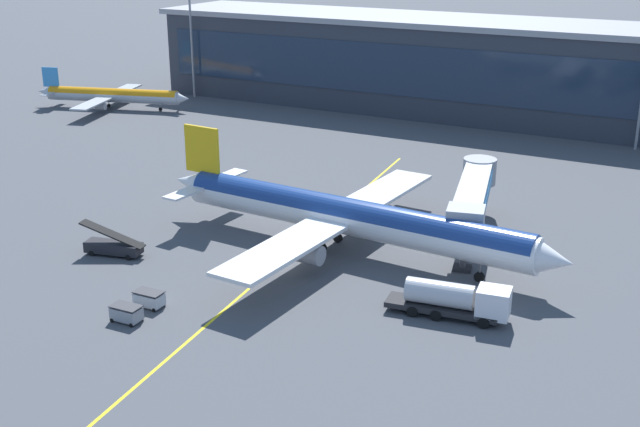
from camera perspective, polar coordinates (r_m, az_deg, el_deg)
The scene contains 11 objects.
ground_plane at distance 82.66m, azimuth -2.76°, elevation -3.44°, with size 700.00×700.00×0.00m, color #47494F.
apron_lead_in_line at distance 84.40m, azimuth -2.25°, elevation -2.92°, with size 0.30×80.00×0.01m, color yellow.
terminal_building at distance 144.26m, azimuth 19.80°, elevation 8.99°, with size 171.52×21.76×16.87m.
main_airliner at distance 83.84m, azimuth 1.96°, elevation -0.19°, with size 46.95×37.54×11.08m.
jet_bridge at distance 89.22m, azimuth 10.83°, elevation 1.39°, with size 8.24×21.29×6.64m.
fuel_tanker at distance 71.52m, azimuth 9.62°, elevation -6.02°, with size 11.04×4.00×3.25m.
belt_loader at distance 86.62m, azimuth -14.43°, elevation -2.25°, with size 7.02×3.23×3.49m.
baggage_cart_0 at distance 72.30m, azimuth -13.56°, elevation -6.87°, with size 2.72×1.73×1.48m.
baggage_cart_1 at distance 74.51m, azimuth -12.02°, elevation -5.92°, with size 2.72×1.73×1.48m.
commuter_jet_far at distance 157.04m, azimuth -14.53°, elevation 8.12°, with size 29.66×24.01×7.41m.
apron_light_mast_0 at distance 163.29m, azimuth -9.12°, elevation 12.47°, with size 2.80×0.50×21.25m.
Camera 1 is at (39.69, -64.84, 32.46)m, focal length 45.15 mm.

